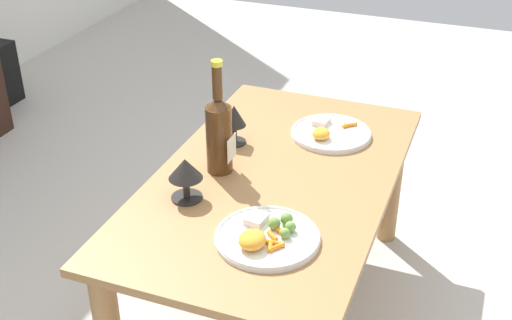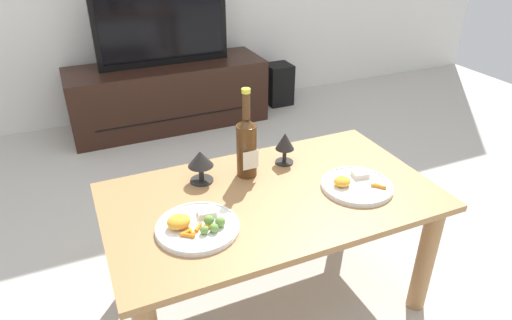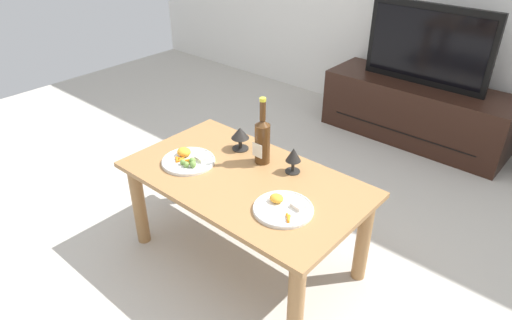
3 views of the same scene
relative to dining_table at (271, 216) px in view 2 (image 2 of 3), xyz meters
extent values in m
plane|color=#B7B2A8|center=(0.00, 0.00, -0.42)|extent=(6.40, 6.40, 0.00)
cube|color=#9E7042|center=(0.00, 0.00, 0.08)|extent=(1.18, 0.68, 0.02)
cylinder|color=#9E7042|center=(0.53, -0.27, -0.17)|extent=(0.07, 0.07, 0.49)
cylinder|color=#9E7042|center=(-0.53, 0.27, -0.17)|extent=(0.07, 0.07, 0.49)
cylinder|color=#9E7042|center=(0.53, 0.27, -0.17)|extent=(0.07, 0.07, 0.49)
cube|color=black|center=(0.07, 1.89, -0.19)|extent=(1.40, 0.47, 0.46)
cube|color=black|center=(0.07, 1.65, -0.28)|extent=(1.12, 0.01, 0.01)
cube|color=black|center=(0.07, 1.89, 0.33)|extent=(0.92, 0.04, 0.58)
cube|color=black|center=(0.07, 1.86, 0.33)|extent=(0.84, 0.01, 0.49)
cube|color=black|center=(1.00, 1.93, -0.25)|extent=(0.20, 0.20, 0.33)
cylinder|color=#4C2D14|center=(-0.03, 0.16, 0.20)|extent=(0.08, 0.08, 0.21)
cone|color=#4C2D14|center=(-0.03, 0.16, 0.32)|extent=(0.08, 0.08, 0.03)
cylinder|color=#4C2D14|center=(-0.03, 0.16, 0.38)|extent=(0.03, 0.03, 0.10)
cylinder|color=yellow|center=(-0.03, 0.16, 0.44)|extent=(0.03, 0.03, 0.02)
cube|color=silver|center=(-0.03, 0.12, 0.18)|extent=(0.06, 0.00, 0.07)
cylinder|color=black|center=(-0.20, 0.19, 0.10)|extent=(0.09, 0.09, 0.01)
cylinder|color=black|center=(-0.20, 0.19, 0.13)|extent=(0.02, 0.02, 0.06)
cone|color=black|center=(-0.20, 0.19, 0.19)|extent=(0.10, 0.10, 0.06)
cylinder|color=black|center=(0.15, 0.19, 0.10)|extent=(0.07, 0.07, 0.01)
cylinder|color=black|center=(0.15, 0.19, 0.13)|extent=(0.02, 0.02, 0.06)
cone|color=black|center=(0.15, 0.19, 0.19)|extent=(0.08, 0.08, 0.07)
cylinder|color=white|center=(-0.30, -0.09, 0.10)|extent=(0.27, 0.27, 0.01)
torus|color=white|center=(-0.30, -0.09, 0.11)|extent=(0.27, 0.27, 0.01)
ellipsoid|color=orange|center=(-0.36, -0.07, 0.13)|extent=(0.08, 0.07, 0.04)
cube|color=beige|center=(-0.26, -0.04, 0.12)|extent=(0.07, 0.06, 0.02)
cylinder|color=orange|center=(-0.28, -0.11, 0.11)|extent=(0.03, 0.04, 0.01)
cylinder|color=orange|center=(-0.31, -0.10, 0.11)|extent=(0.03, 0.04, 0.01)
cylinder|color=orange|center=(-0.35, -0.11, 0.11)|extent=(0.04, 0.02, 0.01)
cylinder|color=orange|center=(-0.33, -0.11, 0.11)|extent=(0.02, 0.04, 0.01)
cylinder|color=orange|center=(-0.34, -0.13, 0.11)|extent=(0.04, 0.03, 0.01)
sphere|color=olive|center=(-0.27, -0.14, 0.12)|extent=(0.03, 0.03, 0.03)
sphere|color=olive|center=(-0.30, -0.13, 0.12)|extent=(0.03, 0.03, 0.03)
sphere|color=olive|center=(-0.24, -0.12, 0.12)|extent=(0.03, 0.03, 0.03)
sphere|color=olive|center=(-0.27, -0.09, 0.12)|extent=(0.03, 0.03, 0.03)
cylinder|color=white|center=(0.30, -0.09, 0.10)|extent=(0.26, 0.26, 0.01)
torus|color=white|center=(0.30, -0.09, 0.11)|extent=(0.26, 0.26, 0.01)
ellipsoid|color=orange|center=(0.25, -0.07, 0.13)|extent=(0.06, 0.06, 0.03)
cube|color=beige|center=(0.35, -0.04, 0.12)|extent=(0.07, 0.06, 0.02)
cylinder|color=orange|center=(0.37, -0.14, 0.11)|extent=(0.03, 0.04, 0.01)
cylinder|color=orange|center=(0.37, -0.13, 0.11)|extent=(0.03, 0.04, 0.01)
cylinder|color=orange|center=(0.36, -0.13, 0.11)|extent=(0.04, 0.03, 0.01)
camera|label=1|loc=(-1.60, -0.55, 1.12)|focal=47.14mm
camera|label=2|loc=(-0.60, -1.21, 0.98)|focal=31.34mm
camera|label=3|loc=(1.24, -1.34, 1.28)|focal=31.68mm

